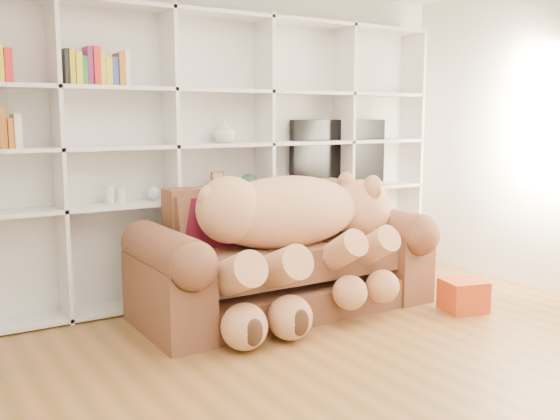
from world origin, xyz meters
TOP-DOWN VIEW (x-y plane):
  - floor at (0.00, 0.00)m, footprint 5.00×5.00m
  - wall_back at (0.00, 2.50)m, footprint 5.00×0.02m
  - bookshelf at (-0.24, 2.36)m, footprint 4.43×0.35m
  - sofa at (0.22, 1.65)m, footprint 2.34×1.01m
  - teddy_bear at (0.20, 1.45)m, footprint 1.90×1.00m
  - throw_pillow at (-0.34, 1.81)m, footprint 0.47×0.34m
  - gift_box at (1.41, 0.84)m, footprint 0.38×0.36m
  - tv at (1.31, 2.35)m, footprint 1.09×0.18m
  - picture_frame at (-0.02, 2.30)m, footprint 0.16×0.09m
  - green_vase at (0.28, 2.30)m, footprint 0.18×0.18m
  - figurine_tall at (-0.96, 2.30)m, footprint 0.09×0.09m
  - figurine_short at (-0.87, 2.30)m, footprint 0.08×0.08m
  - snow_globe at (-0.60, 2.30)m, footprint 0.11×0.11m
  - shelf_vase at (0.05, 2.30)m, footprint 0.24×0.24m

SIDE VIEW (x-z plane):
  - floor at x=0.00m, z-range 0.00..0.00m
  - gift_box at x=1.41m, z-range 0.00..0.25m
  - sofa at x=0.22m, z-range -0.12..0.86m
  - teddy_bear at x=0.20m, z-range 0.15..1.25m
  - throw_pillow at x=-0.34m, z-range 0.49..0.93m
  - figurine_short at x=-0.87m, z-range 0.86..0.98m
  - snow_globe at x=-0.60m, z-range 0.87..0.98m
  - figurine_tall at x=-0.96m, z-range 0.86..1.01m
  - green_vase at x=0.28m, z-range 0.86..1.04m
  - picture_frame at x=-0.02m, z-range 0.88..1.08m
  - tv at x=1.31m, z-range 0.86..1.50m
  - bookshelf at x=-0.24m, z-range 0.11..2.51m
  - wall_back at x=0.00m, z-range 0.00..2.70m
  - shelf_vase at x=0.05m, z-range 1.31..1.51m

